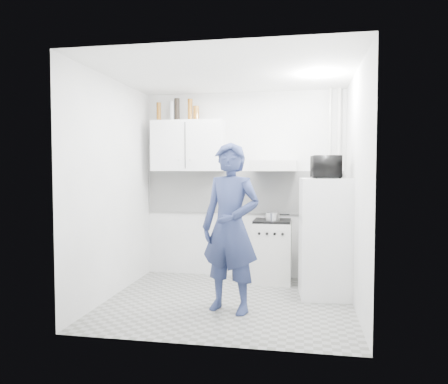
# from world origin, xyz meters

# --- Properties ---
(floor) EXTENTS (2.80, 2.80, 0.00)m
(floor) POSITION_xyz_m (0.00, 0.00, 0.00)
(floor) COLOR gray
(floor) RESTS_ON ground
(ceiling) EXTENTS (2.80, 2.80, 0.00)m
(ceiling) POSITION_xyz_m (0.00, 0.00, 2.60)
(ceiling) COLOR white
(ceiling) RESTS_ON wall_back
(wall_back) EXTENTS (2.80, 0.00, 2.80)m
(wall_back) POSITION_xyz_m (0.00, 1.25, 1.30)
(wall_back) COLOR white
(wall_back) RESTS_ON floor
(wall_left) EXTENTS (0.00, 2.60, 2.60)m
(wall_left) POSITION_xyz_m (-1.40, 0.00, 1.30)
(wall_left) COLOR white
(wall_left) RESTS_ON floor
(wall_right) EXTENTS (0.00, 2.60, 2.60)m
(wall_right) POSITION_xyz_m (1.40, 0.00, 1.30)
(wall_right) COLOR white
(wall_right) RESTS_ON floor
(person) EXTENTS (0.76, 0.61, 1.81)m
(person) POSITION_xyz_m (0.08, -0.30, 0.90)
(person) COLOR navy
(person) RESTS_ON floor
(stove) EXTENTS (0.51, 0.51, 0.81)m
(stove) POSITION_xyz_m (0.43, 1.00, 0.41)
(stove) COLOR silver
(stove) RESTS_ON floor
(fridge) EXTENTS (0.63, 0.63, 1.42)m
(fridge) POSITION_xyz_m (1.10, 0.45, 0.71)
(fridge) COLOR white
(fridge) RESTS_ON floor
(stove_top) EXTENTS (0.49, 0.49, 0.03)m
(stove_top) POSITION_xyz_m (0.43, 1.00, 0.83)
(stove_top) COLOR black
(stove_top) RESTS_ON stove
(saucepan) EXTENTS (0.19, 0.19, 0.10)m
(saucepan) POSITION_xyz_m (0.44, 0.93, 0.90)
(saucepan) COLOR silver
(saucepan) RESTS_ON stove_top
(microwave) EXTENTS (0.51, 0.36, 0.27)m
(microwave) POSITION_xyz_m (1.10, 0.45, 1.55)
(microwave) COLOR black
(microwave) RESTS_ON fridge
(bottle_a) EXTENTS (0.06, 0.06, 0.26)m
(bottle_a) POSITION_xyz_m (-1.18, 1.07, 2.33)
(bottle_a) COLOR brown
(bottle_a) RESTS_ON upper_cabinet
(bottle_b) EXTENTS (0.07, 0.07, 0.27)m
(bottle_b) POSITION_xyz_m (-0.99, 1.07, 2.34)
(bottle_b) COLOR #B2B7BC
(bottle_b) RESTS_ON upper_cabinet
(bottle_c) EXTENTS (0.08, 0.08, 0.31)m
(bottle_c) POSITION_xyz_m (-0.91, 1.07, 2.36)
(bottle_c) COLOR black
(bottle_c) RESTS_ON upper_cabinet
(bottle_d) EXTENTS (0.07, 0.07, 0.30)m
(bottle_d) POSITION_xyz_m (-0.72, 1.07, 2.35)
(bottle_d) COLOR brown
(bottle_d) RESTS_ON upper_cabinet
(canister_a) EXTENTS (0.08, 0.08, 0.20)m
(canister_a) POSITION_xyz_m (-0.64, 1.07, 2.30)
(canister_a) COLOR brown
(canister_a) RESTS_ON upper_cabinet
(upper_cabinet) EXTENTS (1.00, 0.35, 0.70)m
(upper_cabinet) POSITION_xyz_m (-0.75, 1.07, 1.85)
(upper_cabinet) COLOR white
(upper_cabinet) RESTS_ON wall_back
(range_hood) EXTENTS (0.60, 0.50, 0.14)m
(range_hood) POSITION_xyz_m (0.45, 1.00, 1.57)
(range_hood) COLOR silver
(range_hood) RESTS_ON wall_back
(backsplash) EXTENTS (2.74, 0.03, 0.60)m
(backsplash) POSITION_xyz_m (0.00, 1.24, 1.20)
(backsplash) COLOR white
(backsplash) RESTS_ON wall_back
(pipe_a) EXTENTS (0.05, 0.05, 2.60)m
(pipe_a) POSITION_xyz_m (1.30, 1.17, 1.30)
(pipe_a) COLOR silver
(pipe_a) RESTS_ON floor
(pipe_b) EXTENTS (0.04, 0.04, 2.60)m
(pipe_b) POSITION_xyz_m (1.18, 1.17, 1.30)
(pipe_b) COLOR silver
(pipe_b) RESTS_ON floor
(ceiling_spot_fixture) EXTENTS (0.10, 0.10, 0.02)m
(ceiling_spot_fixture) POSITION_xyz_m (1.00, 0.20, 2.57)
(ceiling_spot_fixture) COLOR white
(ceiling_spot_fixture) RESTS_ON ceiling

